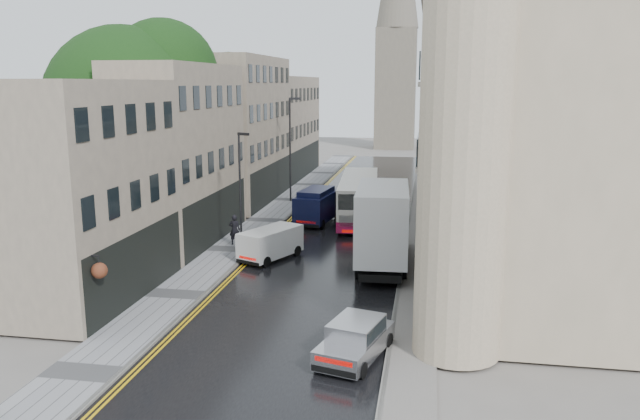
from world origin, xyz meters
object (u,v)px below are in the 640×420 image
(silver_hatchback, at_px, (319,349))
(lamp_post_near, at_px, (240,193))
(white_lorry, at_px, (358,234))
(tree_far, at_px, (206,130))
(pedestrian, at_px, (235,230))
(cream_bus, at_px, (340,207))
(lamp_post_far, at_px, (290,150))
(tree_near, at_px, (127,133))
(white_van, at_px, (244,247))
(navy_van, at_px, (297,209))

(silver_hatchback, height_order, lamp_post_near, lamp_post_near)
(white_lorry, bearing_deg, tree_far, 126.49)
(pedestrian, bearing_deg, tree_far, -67.59)
(cream_bus, distance_m, lamp_post_far, 11.10)
(tree_near, height_order, white_lorry, tree_near)
(tree_far, relative_size, lamp_post_far, 1.44)
(cream_bus, bearing_deg, white_van, -119.18)
(cream_bus, xyz_separation_m, pedestrian, (-5.77, -5.72, -0.53))
(white_lorry, distance_m, white_van, 6.98)
(white_van, height_order, lamp_post_near, lamp_post_near)
(tree_near, xyz_separation_m, pedestrian, (6.61, 0.26, -5.88))
(silver_hatchback, bearing_deg, lamp_post_far, 119.39)
(tree_far, xyz_separation_m, pedestrian, (6.31, -12.74, -5.16))
(white_lorry, height_order, white_van, white_lorry)
(silver_hatchback, height_order, navy_van, navy_van)
(white_van, bearing_deg, silver_hatchback, -37.86)
(lamp_post_far, bearing_deg, white_lorry, -81.84)
(pedestrian, distance_m, lamp_post_near, 3.07)
(tree_far, height_order, silver_hatchback, tree_far)
(cream_bus, xyz_separation_m, white_van, (-4.18, -9.10, -0.65))
(white_van, relative_size, lamp_post_far, 0.47)
(tree_far, xyz_separation_m, lamp_post_near, (7.17, -14.17, -2.59))
(lamp_post_far, bearing_deg, white_van, -99.40)
(silver_hatchback, xyz_separation_m, navy_van, (-5.42, 21.76, 0.55))
(lamp_post_near, relative_size, lamp_post_far, 0.81)
(silver_hatchback, distance_m, pedestrian, 17.80)
(lamp_post_near, bearing_deg, cream_bus, 79.71)
(lamp_post_far, bearing_deg, navy_van, -88.42)
(white_van, xyz_separation_m, lamp_post_far, (-1.37, 18.29, 3.50))
(tree_far, relative_size, cream_bus, 1.08)
(white_van, bearing_deg, cream_bus, 89.92)
(tree_far, distance_m, navy_van, 12.31)
(white_lorry, relative_size, lamp_post_far, 1.02)
(lamp_post_near, bearing_deg, white_lorry, -2.01)
(white_lorry, bearing_deg, cream_bus, 100.07)
(pedestrian, bearing_deg, white_lorry, 144.56)
(white_lorry, bearing_deg, navy_van, 114.07)
(white_van, relative_size, lamp_post_near, 0.58)
(cream_bus, distance_m, navy_van, 3.11)
(tree_near, relative_size, white_lorry, 1.58)
(tree_near, relative_size, tree_far, 1.11)
(white_lorry, relative_size, pedestrian, 4.66)
(lamp_post_far, bearing_deg, silver_hatchback, -89.32)
(silver_hatchback, bearing_deg, tree_far, 131.78)
(tree_far, height_order, navy_van, tree_far)
(tree_far, distance_m, silver_hatchback, 32.47)
(cream_bus, bearing_deg, navy_van, 171.96)
(pedestrian, bearing_deg, silver_hatchback, 113.16)
(cream_bus, xyz_separation_m, silver_hatchback, (2.33, -21.57, -0.82))
(pedestrian, xyz_separation_m, lamp_post_near, (0.87, -1.43, 2.57))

